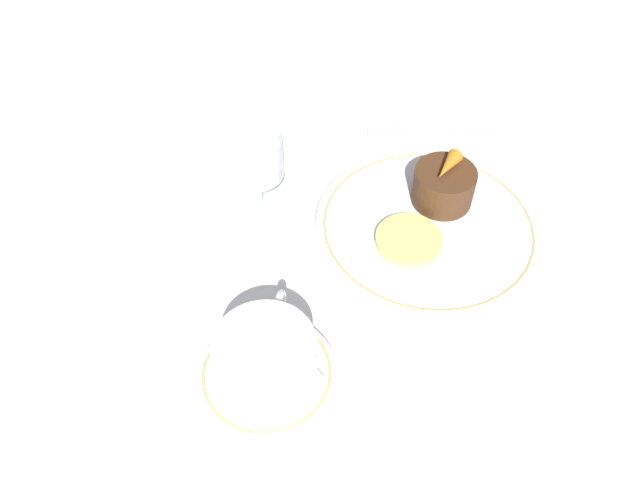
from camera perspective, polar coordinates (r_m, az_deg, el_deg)
The scene contains 10 objects.
ground_plane at distance 0.71m, azimuth 8.03°, elevation -0.31°, with size 3.00×3.00×0.00m, color white.
dinner_plate at distance 0.71m, azimuth 9.76°, elevation 1.08°, with size 0.25×0.25×0.01m.
saucer at distance 0.60m, azimuth -4.85°, elevation -12.16°, with size 0.13×0.13×0.01m.
coffee_cup at distance 0.57m, azimuth -4.99°, elevation -10.70°, with size 0.12×0.09×0.06m.
spoon at distance 0.62m, azimuth -3.42°, elevation -8.41°, with size 0.08×0.08×0.00m.
wine_glass at distance 0.70m, azimuth -5.94°, elevation 7.46°, with size 0.07×0.07×0.11m.
fork at distance 0.85m, azimuth 8.83°, elevation 9.92°, with size 0.05×0.17×0.01m.
dessert_cake at distance 0.72m, azimuth 11.23°, elevation 4.85°, with size 0.07×0.07×0.04m.
carrot_garnish at distance 0.70m, azimuth 11.60°, elevation 6.64°, with size 0.05×0.03×0.02m.
pineapple_slice at distance 0.68m, azimuth 8.09°, elevation 0.01°, with size 0.07×0.07×0.01m.
Camera 1 is at (-0.47, 0.01, 0.53)m, focal length 35.00 mm.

